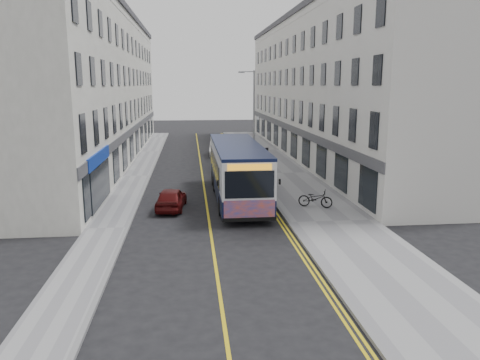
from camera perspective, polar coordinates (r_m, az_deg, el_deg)
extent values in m
plane|color=black|center=(24.41, -3.82, -4.88)|extent=(140.00, 140.00, 0.00)
cube|color=gray|center=(36.75, 5.18, 0.79)|extent=(4.50, 64.00, 0.12)
cube|color=gray|center=(36.28, -12.53, 0.42)|extent=(2.00, 64.00, 0.12)
cube|color=slate|center=(36.38, 1.70, 0.73)|extent=(0.18, 64.00, 0.13)
cube|color=slate|center=(36.18, -10.95, 0.46)|extent=(0.18, 64.00, 0.13)
cube|color=gold|center=(36.07, -4.61, 0.50)|extent=(0.12, 64.00, 0.01)
cube|color=gold|center=(36.33, 1.00, 0.62)|extent=(0.10, 64.00, 0.01)
cube|color=gold|center=(36.36, 1.31, 0.62)|extent=(0.10, 64.00, 0.01)
cube|color=silver|center=(46.09, 9.64, 10.91)|extent=(6.00, 46.00, 13.00)
cube|color=silver|center=(45.13, -16.78, 10.57)|extent=(6.00, 46.00, 13.00)
cylinder|color=gray|center=(37.86, 1.70, 7.16)|extent=(0.14, 0.14, 8.00)
cylinder|color=gray|center=(37.69, 0.96, 13.08)|extent=(1.00, 0.08, 0.08)
cube|color=gray|center=(37.63, 0.19, 13.01)|extent=(0.50, 0.18, 0.12)
cube|color=black|center=(28.43, -0.33, -0.72)|extent=(2.66, 11.72, 0.96)
cube|color=silver|center=(28.16, -0.33, 2.14)|extent=(2.66, 11.72, 1.92)
cube|color=black|center=(28.01, -0.34, 4.25)|extent=(2.68, 11.72, 0.17)
cube|color=black|center=(28.72, -3.15, 1.88)|extent=(0.04, 9.16, 1.22)
cube|color=black|center=(28.98, 2.20, 1.98)|extent=(0.04, 9.16, 1.22)
cube|color=black|center=(22.44, 1.18, -0.57)|extent=(2.40, 0.04, 1.33)
cube|color=#E44B13|center=(22.74, 1.17, -3.72)|extent=(2.50, 0.04, 1.01)
cube|color=orange|center=(22.27, 1.19, 1.57)|extent=(2.13, 0.04, 0.30)
cylinder|color=black|center=(25.00, -2.26, -3.20)|extent=(0.30, 1.07, 1.07)
cylinder|color=black|center=(25.27, 3.20, -3.05)|extent=(0.30, 1.07, 1.07)
cylinder|color=black|center=(30.69, -3.01, -0.43)|extent=(0.30, 1.07, 1.07)
cylinder|color=black|center=(30.91, 1.45, -0.33)|extent=(0.30, 1.07, 1.07)
cylinder|color=black|center=(32.57, -3.19, 0.27)|extent=(0.30, 1.07, 1.07)
cylinder|color=black|center=(32.77, 1.01, 0.36)|extent=(0.30, 1.07, 1.07)
imported|color=black|center=(26.60, 9.17, -2.23)|extent=(2.03, 1.38, 1.01)
imported|color=brown|center=(34.96, 3.05, 1.90)|extent=(0.75, 0.57, 1.84)
imported|color=black|center=(39.75, 3.34, 2.86)|extent=(0.84, 0.70, 1.55)
imported|color=silver|center=(46.15, -2.74, 3.83)|extent=(1.80, 4.36, 1.40)
imported|color=#480C0C|center=(26.55, -8.38, -2.24)|extent=(1.85, 3.79, 1.24)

